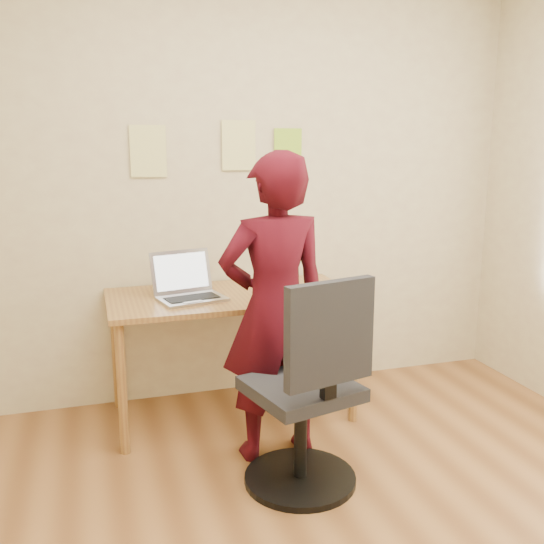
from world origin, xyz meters
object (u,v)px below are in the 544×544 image
object	(u,v)px
person	(275,309)
phone	(269,300)
desk	(231,308)
laptop	(188,289)
office_chair	(309,401)

from	to	relation	value
person	phone	bearing A→B (deg)	-104.29
desk	phone	size ratio (longest dim) A/B	10.26
desk	laptop	distance (m)	0.29
office_chair	person	xyz separation A→B (m)	(-0.05, 0.37, 0.34)
desk	laptop	world-z (taller)	laptop
phone	person	bearing A→B (deg)	-88.85
desk	phone	distance (m)	0.28
office_chair	person	world-z (taller)	person
phone	person	size ratio (longest dim) A/B	0.09
phone	office_chair	world-z (taller)	office_chair
laptop	phone	size ratio (longest dim) A/B	3.02
office_chair	desk	bearing A→B (deg)	85.78
office_chair	laptop	bearing A→B (deg)	101.10
laptop	person	xyz separation A→B (m)	(0.35, -0.50, -0.01)
desk	office_chair	bearing A→B (deg)	-80.38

